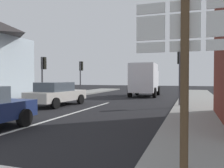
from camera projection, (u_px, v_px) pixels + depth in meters
ground_plane at (98, 106)px, 14.71m from camera, size 80.00×80.00×0.00m
sidewalk_right at (203, 114)px, 10.90m from camera, size 2.93×44.00×0.14m
lane_centre_stripe at (65, 116)px, 10.92m from camera, size 0.16×12.00×0.01m
sedan_far at (57, 94)px, 14.79m from camera, size 2.26×4.34×1.47m
delivery_truck at (145, 79)px, 22.40m from camera, size 2.62×5.07×3.05m
route_sign_post at (185, 62)px, 3.97m from camera, size 1.66×0.14×3.20m
traffic_light_near_right at (180, 64)px, 14.02m from camera, size 0.30×0.49×3.47m
traffic_light_far_left at (81, 70)px, 23.41m from camera, size 0.30×0.49×3.37m
traffic_light_near_left at (43, 69)px, 17.46m from camera, size 0.30×0.49×3.28m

